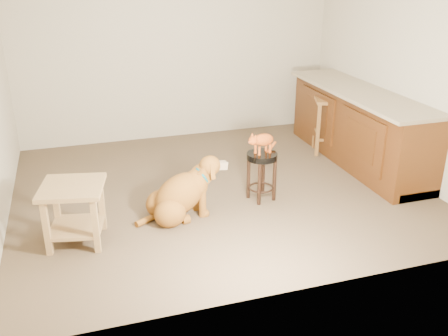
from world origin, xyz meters
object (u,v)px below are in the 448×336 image
object	(u,v)px
padded_stool	(262,167)
tabby_kitten	(262,141)
wood_stool	(329,125)
side_table	(74,205)
golden_retriever	(181,195)

from	to	relation	value
padded_stool	tabby_kitten	bearing A→B (deg)	-170.57
wood_stool	tabby_kitten	size ratio (longest dim) A/B	1.89
wood_stool	side_table	size ratio (longest dim) A/B	1.15
side_table	golden_retriever	distance (m)	1.05
wood_stool	side_table	world-z (taller)	wood_stool
padded_stool	side_table	xyz separation A→B (m)	(-1.95, -0.32, -0.00)
padded_stool	side_table	size ratio (longest dim) A/B	0.82
padded_stool	wood_stool	world-z (taller)	wood_stool
golden_retriever	tabby_kitten	distance (m)	1.03
padded_stool	wood_stool	distance (m)	1.77
tabby_kitten	golden_retriever	bearing A→B (deg)	173.81
wood_stool	tabby_kitten	world-z (taller)	tabby_kitten
padded_stool	tabby_kitten	xyz separation A→B (m)	(-0.01, -0.00, 0.30)
wood_stool	tabby_kitten	distance (m)	1.80
padded_stool	tabby_kitten	world-z (taller)	tabby_kitten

